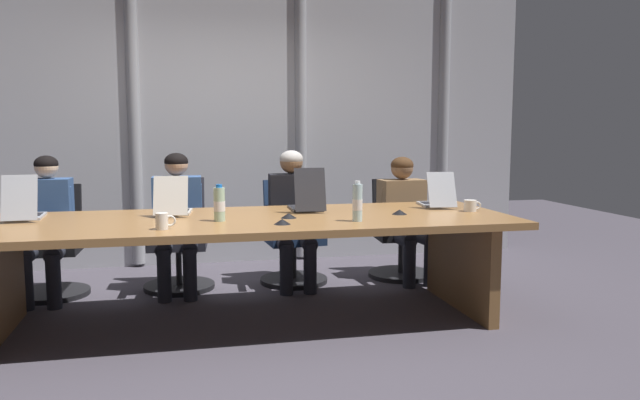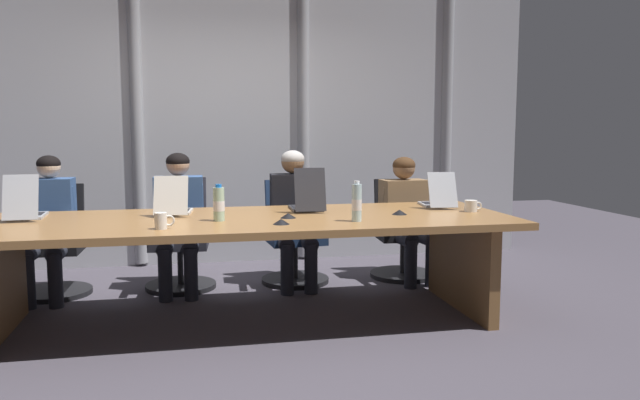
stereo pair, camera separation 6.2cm
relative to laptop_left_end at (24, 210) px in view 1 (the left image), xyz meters
The scene contains 22 objects.
ground_plane 1.73m from the laptop_left_end, 10.49° to the right, with size 12.71×12.71×0.00m, color #47424C.
conference_table 1.54m from the laptop_left_end, 10.49° to the right, with size 3.75×1.28×0.75m.
curtain_backdrop 2.44m from the laptop_left_end, 50.31° to the left, with size 6.36×0.17×2.96m.
laptop_left_end is the anchor object (origin of this frame).
laptop_left_mid 1.00m from the laptop_left_end, ahead, with size 0.28×0.43×0.29m.
laptop_center 1.99m from the laptop_left_end, ahead, with size 0.24×0.43×0.33m.
laptop_right_mid 3.05m from the laptop_left_end, ahead, with size 0.27×0.46×0.28m.
office_chair_left_end 0.95m from the laptop_left_end, 90.24° to the left, with size 0.60×0.60×0.90m.
office_chair_left_mid 1.40m from the laptop_left_end, 39.04° to the left, with size 0.60×0.60×0.94m.
office_chair_center 2.23m from the laptop_left_end, 22.32° to the left, with size 0.60×0.60×0.91m.
office_chair_right_mid 3.18m from the laptop_left_end, 15.24° to the left, with size 0.60×0.60×0.89m.
person_left_end 0.69m from the laptop_left_end, 90.01° to the left, with size 0.38×0.55×1.16m.
person_left_mid 1.23m from the laptop_left_end, 33.62° to the left, with size 0.42×0.55×1.17m.
person_center 2.11m from the laptop_left_end, 18.74° to the left, with size 0.41×0.55×1.18m.
person_right_mid 3.11m from the laptop_left_end, 12.55° to the left, with size 0.45×0.57×1.11m.
water_bottle_primary 1.36m from the laptop_left_end, 16.39° to the right, with size 0.08×0.08×0.25m.
water_bottle_secondary 2.29m from the laptop_left_end, 15.10° to the right, with size 0.07×0.07×0.27m.
coffee_mug_near 1.15m from the laptop_left_end, 34.83° to the right, with size 0.12×0.08×0.10m.
coffee_mug_far 3.20m from the laptop_left_end, ahead, with size 0.14×0.09×0.09m.
conference_mic_left_side 1.82m from the laptop_left_end, 11.06° to the right, with size 0.11×0.11×0.04m, color black.
conference_mic_middle 2.63m from the laptop_left_end, ahead, with size 0.11×0.11×0.04m, color black.
conference_mic_right_side 1.81m from the laptop_left_end, 19.97° to the right, with size 0.11×0.11×0.04m, color black.
Camera 1 is at (-0.43, -4.28, 1.37)m, focal length 34.68 mm.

